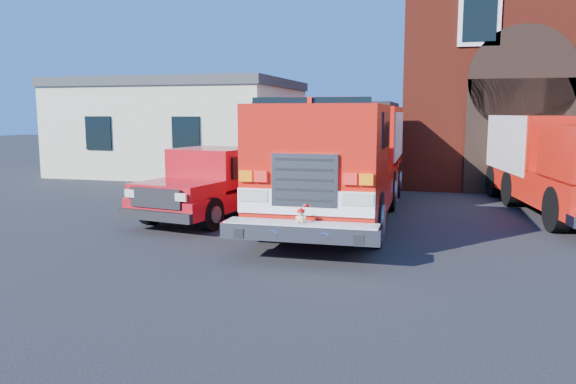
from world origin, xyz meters
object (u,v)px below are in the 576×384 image
(pickup_truck, at_px, (220,183))
(side_building, at_px, (184,126))
(fire_engine, at_px, (343,157))
(secondary_truck, at_px, (563,160))

(pickup_truck, bearing_deg, side_building, 120.13)
(side_building, relative_size, fire_engine, 0.98)
(fire_engine, distance_m, secondary_truck, 6.36)
(pickup_truck, relative_size, secondary_truck, 0.69)
(pickup_truck, distance_m, secondary_truck, 9.77)
(pickup_truck, height_order, secondary_truck, secondary_truck)
(side_building, height_order, secondary_truck, side_building)
(fire_engine, height_order, pickup_truck, fire_engine)
(side_building, bearing_deg, secondary_truck, -25.54)
(side_building, height_order, pickup_truck, side_building)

